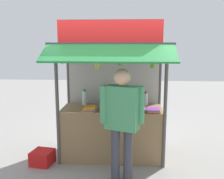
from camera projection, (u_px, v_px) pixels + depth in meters
ground_plane at (112, 156)px, 5.01m from camera, size 20.00×20.00×0.00m
stall_counter at (112, 133)px, 4.92m from camera, size 1.84×0.75×0.95m
stall_structure at (112, 77)px, 4.83m from camera, size 2.04×1.61×2.50m
water_bottle_far_right at (84, 97)px, 5.08m from camera, size 0.09×0.09×0.31m
water_bottle_rear_center at (124, 98)px, 5.08m from camera, size 0.08×0.08×0.28m
water_bottle_right at (146, 99)px, 5.03m from camera, size 0.08×0.08×0.27m
water_bottle_back_left at (117, 99)px, 4.94m from camera, size 0.09×0.09×0.32m
magazine_stack_front_right at (153, 110)px, 4.59m from camera, size 0.26×0.28×0.05m
magazine_stack_left at (90, 109)px, 4.65m from camera, size 0.24×0.33×0.07m
magazine_stack_far_left at (123, 108)px, 4.74m from camera, size 0.25×0.28×0.06m
banana_bunch_inner_left at (63, 60)px, 4.26m from camera, size 0.08×0.08×0.22m
banana_bunch_rightmost at (121, 62)px, 4.20m from camera, size 0.11×0.10×0.24m
banana_bunch_inner_right at (153, 64)px, 4.17m from camera, size 0.10×0.10×0.28m
banana_bunch_leftmost at (97, 65)px, 4.24m from camera, size 0.09×0.09×0.30m
vendor_person at (122, 115)px, 3.95m from camera, size 0.67×0.37×1.77m
plastic_crate at (42, 158)px, 4.67m from camera, size 0.42×0.42×0.25m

